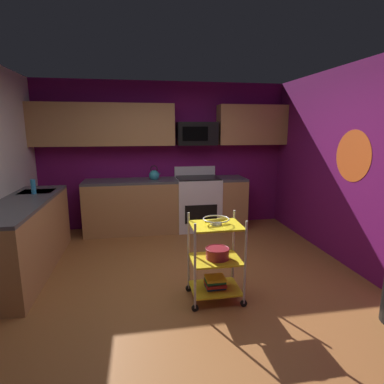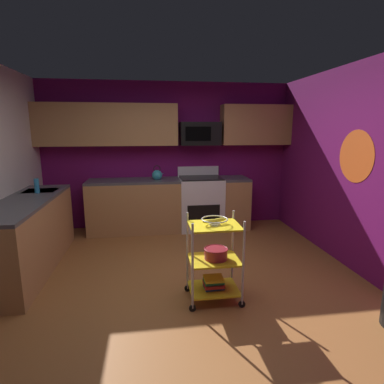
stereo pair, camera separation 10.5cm
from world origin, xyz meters
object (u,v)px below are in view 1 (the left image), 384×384
Objects in this scene: rolling_cart at (216,259)px; kettle at (154,175)px; microwave at (197,134)px; oven_range at (198,202)px; book_stack at (215,282)px; dish_soap_bottle at (33,187)px; mixing_bowl_large at (217,253)px; fruit_bowl at (216,220)px.

kettle is (-0.50, 2.40, 0.54)m from rolling_cart.
microwave is 0.77× the size of rolling_cart.
oven_range is 4.17× the size of kettle.
kettle reaches higher than book_stack.
rolling_cart is at bearing -34.04° from dish_soap_bottle.
rolling_cart reaches higher than mixing_bowl_large.
kettle is at bearing 101.78° from fruit_bowl.
kettle reaches higher than oven_range.
mixing_bowl_large is (-0.25, -2.51, -1.18)m from microwave.
microwave reaches higher than mixing_bowl_large.
mixing_bowl_large is at bearing -77.78° from kettle.
kettle reaches higher than dish_soap_bottle.
rolling_cart is at bearing -78.22° from kettle.
fruit_bowl is 1.08× the size of mixing_bowl_large.
book_stack is at bearing -180.00° from mixing_bowl_large.
book_stack is at bearing -96.05° from microwave.
oven_range is 4.37× the size of mixing_bowl_large.
oven_range is 1.57× the size of microwave.
dish_soap_bottle is at bearing 145.96° from book_stack.
book_stack is (0.00, 0.00, -0.69)m from fruit_bowl.
mixing_bowl_large is 1.20× the size of book_stack.
dish_soap_bottle is (-2.19, 1.47, 0.50)m from mixing_bowl_large.
book_stack is at bearing 0.00° from fruit_bowl.
mixing_bowl_large is (-0.25, -2.41, 0.04)m from oven_range.
oven_range is at bearing -89.74° from microwave.
microwave reaches higher than book_stack.
fruit_bowl is at bearing -96.05° from microwave.
microwave is 2.94m from book_stack.
kettle is at bearing 101.78° from rolling_cart.
book_stack is at bearing -34.04° from dish_soap_bottle.
dish_soap_bottle is (-2.17, 1.47, 0.83)m from book_stack.
oven_range is 1.20× the size of rolling_cart.
dish_soap_bottle is at bearing -150.74° from kettle.
kettle is at bearing 101.78° from book_stack.
fruit_bowl reaches higher than mixing_bowl_large.
oven_range is at bearing 84.13° from mixing_bowl_large.
kettle is 1.32× the size of dish_soap_bottle.
dish_soap_bottle is at bearing -156.81° from microwave.
fruit_bowl is at bearing -78.22° from kettle.
microwave reaches higher than kettle.
oven_range is 5.50× the size of dish_soap_bottle.
rolling_cart is 2.68m from dish_soap_bottle.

